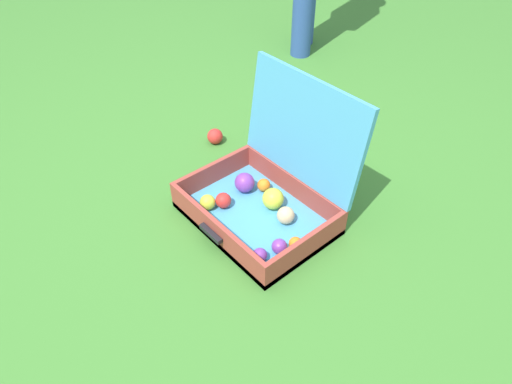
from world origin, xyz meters
The scene contains 3 objects.
ground_plane centered at (0.00, 0.00, 0.00)m, with size 16.00×16.00×0.00m, color #3D7A2D.
open_suitcase centered at (0.08, 0.11, 0.11)m, with size 0.54×0.48×0.50m.
stray_ball_on_grass centered at (-0.42, 0.23, 0.04)m, with size 0.07×0.07×0.07m, color red.
Camera 1 is at (1.03, -0.77, 1.23)m, focal length 32.55 mm.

